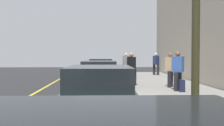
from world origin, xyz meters
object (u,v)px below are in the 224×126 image
Objects in this scene: parked_car_green at (100,95)px; pedestrian_navy_coat at (156,63)px; parked_car_maroon at (99,76)px; pedestrian_grey_coat at (126,63)px; pedestrian_blue_coat at (178,70)px; rolling_suitcase at (182,86)px; parked_car_charcoal at (101,69)px; pedestrian_black_coat at (131,68)px; pedestrian_tan_coat at (170,69)px.

pedestrian_navy_coat is (15.09, -4.53, 0.37)m from parked_car_green.
pedestrian_grey_coat is at bearing -13.72° from parked_car_maroon.
pedestrian_blue_coat reaches higher than parked_car_maroon.
pedestrian_blue_coat is 2.02× the size of rolling_suitcase.
parked_car_charcoal is 8.40m from pedestrian_blue_coat.
rolling_suitcase is (-1.28, -3.71, -0.33)m from parked_car_maroon.
pedestrian_black_coat is at bearing 41.70° from pedestrian_blue_coat.
parked_car_green is 6.06m from rolling_suitcase.
parked_car_green is 6.12m from parked_car_maroon.
pedestrian_black_coat is 7.14m from pedestrian_grey_coat.
pedestrian_black_coat is 2.09m from pedestrian_tan_coat.
pedestrian_navy_coat reaches higher than parked_car_charcoal.
parked_car_charcoal is at bearing 24.78° from rolling_suitcase.
pedestrian_black_coat is (7.44, -1.65, 0.34)m from parked_car_green.
pedestrian_black_coat is at bearing -12.48° from parked_car_green.
parked_car_charcoal is 5.12m from pedestrian_navy_coat.
parked_car_charcoal is at bearing 25.66° from pedestrian_blue_coat.
pedestrian_navy_coat is (7.64, -2.88, 0.02)m from pedestrian_black_coat.
parked_car_maroon is 2.54× the size of pedestrian_tan_coat.
parked_car_maroon is 6.72m from parked_car_charcoal.
parked_car_maroon is at bearing 97.90° from pedestrian_tan_coat.
pedestrian_grey_coat reaches higher than pedestrian_tan_coat.
pedestrian_tan_coat is at bearing 0.07° from pedestrian_blue_coat.
pedestrian_grey_coat is at bearing -49.82° from parked_car_charcoal.
pedestrian_tan_coat is 1.91m from rolling_suitcase.
pedestrian_grey_coat is 0.99× the size of pedestrian_blue_coat.
pedestrian_black_coat is (-5.40, -1.71, 0.34)m from parked_car_charcoal.
pedestrian_tan_coat is (6.63, -3.57, 0.33)m from parked_car_green.
rolling_suitcase is at bearing -172.13° from pedestrian_blue_coat.
pedestrian_black_coat is 8.17m from pedestrian_navy_coat.
parked_car_green is 7.63m from pedestrian_black_coat.
rolling_suitcase is at bearing -170.41° from pedestrian_grey_coat.
pedestrian_blue_coat is at bearing -179.93° from pedestrian_tan_coat.
pedestrian_grey_coat is 2.01× the size of rolling_suitcase.
pedestrian_navy_coat is at bearing -63.97° from parked_car_charcoal.
pedestrian_navy_coat is at bearing -27.18° from parked_car_maroon.
parked_car_maroon is 3.94m from rolling_suitcase.
pedestrian_navy_coat is 1.01× the size of pedestrian_grey_coat.
pedestrian_black_coat is at bearing 37.40° from rolling_suitcase.
pedestrian_black_coat is 2.90m from pedestrian_blue_coat.
pedestrian_grey_coat reaches higher than rolling_suitcase.
pedestrian_black_coat is at bearing -162.47° from parked_car_charcoal.
pedestrian_navy_coat is at bearing -20.66° from pedestrian_black_coat.
parked_car_green is 5.17× the size of rolling_suitcase.
pedestrian_black_coat is (1.32, -1.72, 0.35)m from parked_car_maroon.
pedestrian_grey_coat reaches higher than pedestrian_black_coat.
parked_car_maroon and parked_car_charcoal have the same top height.
pedestrian_grey_coat reaches higher than parked_car_maroon.
pedestrian_tan_coat is at bearing -112.86° from pedestrian_black_coat.
pedestrian_grey_coat reaches higher than parked_car_green.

